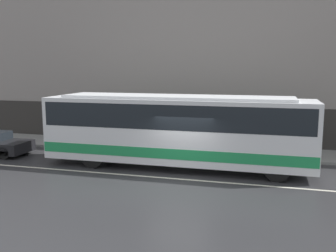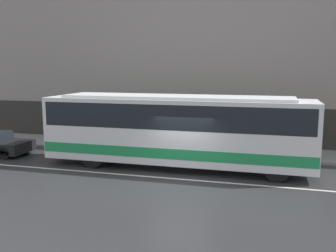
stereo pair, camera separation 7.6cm
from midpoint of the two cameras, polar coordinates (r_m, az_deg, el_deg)
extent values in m
plane|color=#2D2D30|center=(15.50, 1.79, -8.10)|extent=(60.00, 60.00, 0.00)
cube|color=gray|center=(20.66, 5.28, -3.61)|extent=(60.00, 2.92, 0.12)
cube|color=gray|center=(21.76, 6.19, 9.21)|extent=(60.00, 0.30, 9.31)
cube|color=#2D2B28|center=(21.86, 5.97, 0.02)|extent=(60.00, 0.06, 2.33)
cube|color=beige|center=(15.50, 1.79, -8.09)|extent=(54.00, 0.14, 0.01)
cube|color=white|center=(16.92, 1.10, -0.52)|extent=(12.06, 2.48, 2.82)
cube|color=#1E8C4C|center=(17.08, 1.09, -3.37)|extent=(12.00, 2.50, 0.45)
cube|color=black|center=(16.82, 1.10, 1.81)|extent=(11.70, 2.50, 1.07)
cube|color=orange|center=(16.39, 21.88, 2.82)|extent=(0.12, 1.86, 0.28)
cube|color=white|center=(16.74, 1.11, 4.44)|extent=(10.25, 2.11, 0.12)
cylinder|color=black|center=(15.65, 16.13, -6.36)|extent=(1.01, 0.28, 1.01)
cylinder|color=black|center=(17.74, 16.02, -4.55)|extent=(1.01, 0.28, 1.01)
cylinder|color=black|center=(17.42, -11.50, -4.63)|extent=(1.01, 0.28, 1.01)
cylinder|color=black|center=(19.32, -8.65, -3.21)|extent=(1.01, 0.28, 1.01)
cylinder|color=black|center=(20.37, -23.76, -3.80)|extent=(0.63, 0.20, 0.63)
cylinder|color=black|center=(21.57, -21.17, -2.96)|extent=(0.63, 0.20, 0.63)
camera|label=1|loc=(0.04, -90.13, -0.02)|focal=40.00mm
camera|label=2|loc=(0.04, 89.87, 0.02)|focal=40.00mm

